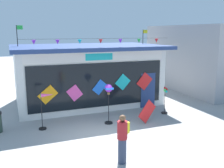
% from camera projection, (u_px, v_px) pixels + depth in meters
% --- Properties ---
extents(ground_plane, '(80.00, 80.00, 0.00)m').
position_uv_depth(ground_plane, '(104.00, 138.00, 10.70)').
color(ground_plane, '#9E9B99').
extents(kite_shop_building, '(8.62, 5.53, 4.66)m').
position_uv_depth(kite_shop_building, '(87.00, 74.00, 15.80)').
color(kite_shop_building, silver).
rests_on(kite_shop_building, ground_plane).
extents(wind_spinner_far_left, '(0.71, 0.34, 1.65)m').
position_uv_depth(wind_spinner_far_left, '(45.00, 106.00, 11.49)').
color(wind_spinner_far_left, black).
rests_on(wind_spinner_far_left, ground_plane).
extents(wind_spinner_left, '(0.39, 0.39, 1.91)m').
position_uv_depth(wind_spinner_left, '(109.00, 93.00, 12.10)').
color(wind_spinner_left, black).
rests_on(wind_spinner_left, ground_plane).
extents(wind_spinner_center_left, '(0.34, 0.34, 1.48)m').
position_uv_depth(wind_spinner_center_left, '(165.00, 98.00, 13.72)').
color(wind_spinner_center_left, black).
rests_on(wind_spinner_center_left, ground_plane).
extents(person_near_camera, '(0.47, 0.44, 1.68)m').
position_uv_depth(person_near_camera, '(123.00, 138.00, 8.51)').
color(person_near_camera, '#333D56').
rests_on(person_near_camera, ground_plane).
extents(display_kite_on_ground, '(1.09, 0.29, 1.09)m').
position_uv_depth(display_kite_on_ground, '(147.00, 111.00, 12.44)').
color(display_kite_on_ground, red).
rests_on(display_kite_on_ground, ground_plane).
extents(neighbour_building, '(6.79, 8.36, 4.77)m').
position_uv_depth(neighbour_building, '(212.00, 57.00, 20.04)').
color(neighbour_building, '#99999E').
rests_on(neighbour_building, ground_plane).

